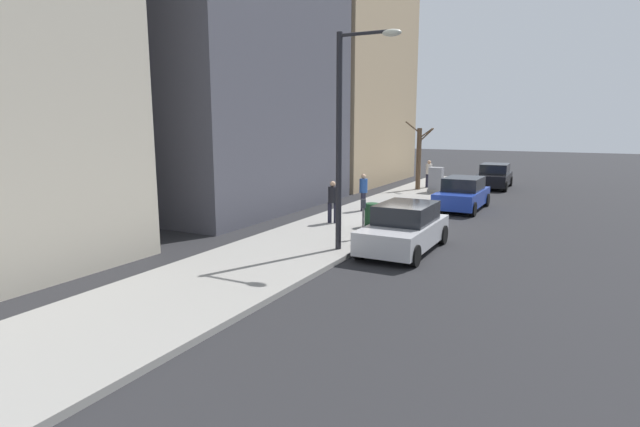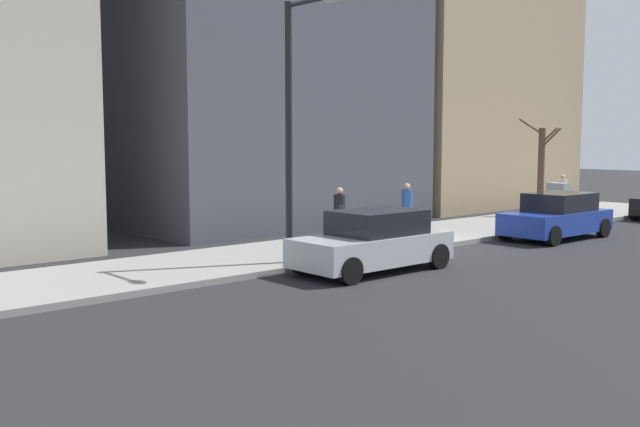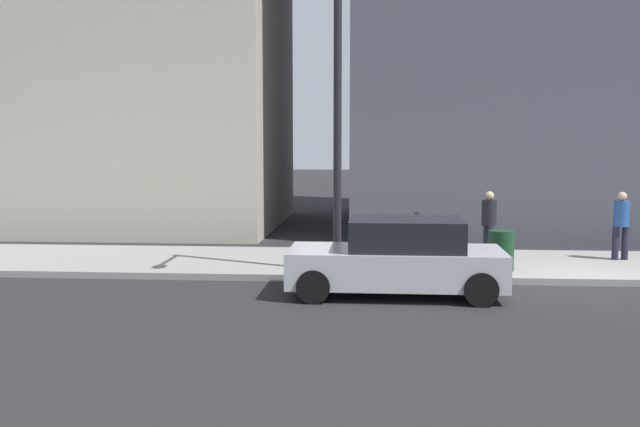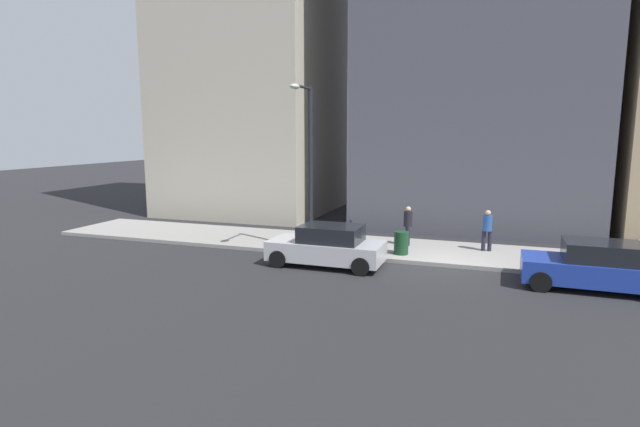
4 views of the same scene
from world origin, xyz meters
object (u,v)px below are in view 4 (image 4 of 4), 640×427
Objects in this scene: parking_meter at (351,232)px; office_tower_right at (252,2)px; pedestrian_far_corner at (408,223)px; streetlamp at (308,154)px; trash_bin at (401,243)px; parked_car_silver at (327,246)px; parked_car_blue at (596,266)px; pedestrian_midblock at (487,228)px.

office_tower_right is at bearing 42.82° from parking_meter.
pedestrian_far_corner is (2.10, -1.90, 0.11)m from parking_meter.
streetlamp is 0.26× the size of office_tower_right.
pedestrian_far_corner is (1.65, 0.02, 0.49)m from trash_bin.
parked_car_silver is at bearing 131.23° from trash_bin.
parking_meter is at bearing -137.18° from office_tower_right.
office_tower_right reaches higher than parking_meter.
parked_car_silver is 4.68× the size of trash_bin.
parking_meter is 0.21× the size of streetlamp.
trash_bin is at bearing -80.41° from streetlamp.
parked_car_blue is at bearing 43.08° from pedestrian_far_corner.
streetlamp is at bearing 42.03° from parked_car_silver.
parking_meter is at bearing -59.49° from pedestrian_far_corner.
office_tower_right is (9.88, 7.27, 8.58)m from streetlamp.
parked_car_blue is 2.55× the size of pedestrian_midblock.
parked_car_blue is at bearing -107.30° from trash_bin.
parked_car_silver is 2.54× the size of pedestrian_midblock.
office_tower_right is at bearing 37.42° from parked_car_silver.
office_tower_right is at bearing 144.77° from pedestrian_midblock.
parked_car_blue is 10.69m from streetlamp.
parked_car_blue reaches higher than parking_meter.
parked_car_silver reaches higher than parking_meter.
trash_bin is at bearing -158.76° from pedestrian_midblock.
pedestrian_midblock is (3.76, -5.51, 0.35)m from parked_car_silver.
streetlamp reaches higher than parked_car_silver.
parked_car_blue is 8.79m from parked_car_silver.
pedestrian_far_corner reaches higher than parking_meter.
streetlamp reaches higher than trash_bin.
streetlamp is at bearing -75.44° from pedestrian_far_corner.
trash_bin is 0.04× the size of office_tower_right.
office_tower_right is (9.26, 10.92, 11.99)m from trash_bin.
streetlamp is at bearing 82.98° from parked_car_blue.
pedestrian_far_corner is (-0.04, 3.17, 0.00)m from pedestrian_midblock.
streetlamp reaches higher than pedestrian_midblock.
office_tower_right is (11.27, 17.35, 11.86)m from parked_car_blue.
parking_meter is 3.50m from streetlamp.
trash_bin is 0.54× the size of pedestrian_far_corner.
office_tower_right reaches higher than pedestrian_far_corner.
parked_car_silver is at bearing -142.94° from office_tower_right.
parked_car_blue reaches higher than trash_bin.
parking_meter is at bearing -14.95° from parked_car_silver.
parked_car_blue is 6.74m from trash_bin.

